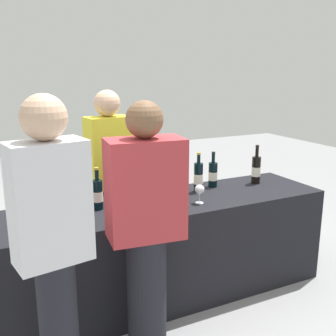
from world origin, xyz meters
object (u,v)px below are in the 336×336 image
(wine_bottle_2, at_px, (129,185))
(wine_glass_2, at_px, (200,190))
(wine_bottle_4, at_px, (169,180))
(wine_bottle_6, at_px, (213,174))
(wine_glass_1, at_px, (145,198))
(wine_bottle_0, at_px, (67,194))
(wine_bottle_1, at_px, (98,194))
(wine_bottle_7, at_px, (256,170))
(server_pouring, at_px, (110,177))
(wine_glass_0, at_px, (78,209))
(guest_0, at_px, (53,244))
(wine_bottle_3, at_px, (139,183))
(guest_1, at_px, (146,227))
(wine_bottle_5, at_px, (198,177))

(wine_bottle_2, relative_size, wine_glass_2, 2.31)
(wine_bottle_4, bearing_deg, wine_bottle_6, 5.29)
(wine_bottle_6, relative_size, wine_glass_1, 2.00)
(wine_bottle_0, distance_m, wine_bottle_2, 0.45)
(wine_bottle_6, bearing_deg, wine_bottle_1, -173.58)
(wine_bottle_2, xyz_separation_m, wine_bottle_7, (1.13, -0.05, 0.00))
(server_pouring, bearing_deg, wine_glass_0, 48.93)
(wine_bottle_1, relative_size, guest_0, 0.19)
(wine_bottle_3, xyz_separation_m, guest_1, (-0.25, -0.70, -0.05))
(wine_bottle_0, height_order, guest_1, guest_1)
(wine_glass_0, relative_size, wine_glass_1, 0.91)
(wine_bottle_0, distance_m, wine_glass_0, 0.31)
(wine_bottle_4, height_order, wine_glass_2, wine_bottle_4)
(wine_glass_0, height_order, guest_1, guest_1)
(wine_glass_2, bearing_deg, server_pouring, 124.79)
(wine_bottle_3, bearing_deg, wine_bottle_4, -7.84)
(wine_bottle_4, bearing_deg, wine_bottle_0, 177.35)
(wine_bottle_0, bearing_deg, wine_bottle_4, -2.65)
(wine_glass_1, relative_size, wine_glass_2, 1.05)
(wine_glass_0, xyz_separation_m, wine_glass_2, (0.88, -0.00, 0.01))
(wine_glass_1, bearing_deg, guest_0, -143.71)
(wine_bottle_5, distance_m, wine_bottle_7, 0.56)
(wine_bottle_6, bearing_deg, wine_bottle_7, -10.88)
(wine_bottle_1, distance_m, wine_bottle_5, 0.83)
(wine_bottle_6, bearing_deg, guest_0, -149.91)
(wine_bottle_5, bearing_deg, wine_bottle_6, 20.30)
(wine_bottle_4, relative_size, guest_0, 0.20)
(wine_bottle_6, bearing_deg, server_pouring, 156.17)
(wine_bottle_6, height_order, wine_bottle_7, wine_bottle_7)
(wine_bottle_5, bearing_deg, wine_bottle_0, 176.49)
(wine_glass_1, bearing_deg, server_pouring, 92.36)
(wine_bottle_5, xyz_separation_m, guest_0, (-1.27, -0.77, 0.00))
(wine_bottle_6, bearing_deg, guest_1, -141.81)
(wine_bottle_7, relative_size, wine_glass_2, 2.35)
(wine_bottle_0, xyz_separation_m, guest_1, (0.29, -0.71, -0.04))
(wine_bottle_0, relative_size, wine_bottle_6, 1.03)
(wine_bottle_0, bearing_deg, wine_bottle_5, -3.51)
(wine_bottle_4, bearing_deg, wine_bottle_3, 172.16)
(wine_bottle_0, distance_m, wine_bottle_6, 1.19)
(wine_bottle_0, xyz_separation_m, wine_glass_2, (0.88, -0.31, -0.01))
(wine_bottle_3, distance_m, wine_bottle_5, 0.49)
(wine_glass_1, bearing_deg, wine_bottle_3, 75.05)
(wine_glass_2, bearing_deg, guest_1, -146.21)
(wine_bottle_3, distance_m, wine_bottle_7, 1.04)
(wine_bottle_6, height_order, server_pouring, server_pouring)
(wine_bottle_4, bearing_deg, server_pouring, 132.84)
(wine_bottle_3, relative_size, wine_glass_1, 2.08)
(guest_1, bearing_deg, guest_0, -160.15)
(wine_bottle_5, height_order, guest_1, guest_1)
(wine_bottle_4, xyz_separation_m, wine_glass_2, (0.10, -0.28, -0.01))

